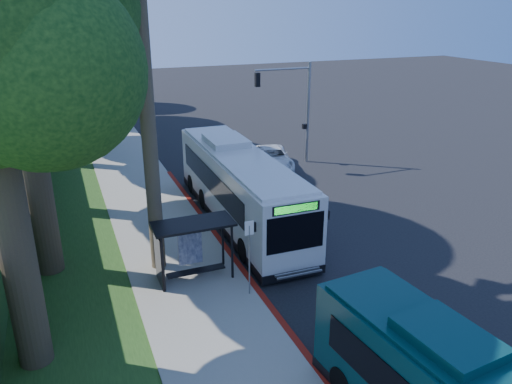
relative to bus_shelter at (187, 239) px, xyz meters
name	(u,v)px	position (x,y,z in m)	size (l,w,h in m)	color
ground	(312,225)	(7.26, 2.86, -1.81)	(140.00, 140.00, 0.00)	black
sidewalk	(172,248)	(-0.04, 2.86, -1.75)	(4.50, 70.00, 0.12)	gray
red_curb	(250,280)	(2.26, -1.14, -1.74)	(0.25, 30.00, 0.13)	maroon
grass_verge	(39,226)	(-5.74, 7.86, -1.78)	(8.00, 70.00, 0.06)	#234719
bus_shelter	(187,239)	(0.00, 0.00, 0.00)	(3.20, 1.51, 2.55)	black
stop_sign_pole	(249,248)	(1.86, -2.14, 0.28)	(0.35, 0.06, 3.17)	gray
traffic_signal_pole	(295,101)	(11.04, 12.86, 2.62)	(4.10, 0.30, 7.00)	gray
tree_2	(34,6)	(-4.64, 18.84, 8.67)	(8.82, 8.40, 15.12)	#382B1E
tree_4	(43,15)	(-4.14, 34.84, 7.92)	(8.40, 8.00, 14.14)	#382B1E
tree_5	(54,21)	(-3.16, 42.84, 7.16)	(7.35, 7.00, 12.86)	#382B1E
white_bus	(239,185)	(4.02, 4.90, 0.12)	(3.02, 13.28, 3.95)	silver
pickup	(272,158)	(9.14, 12.35, -1.09)	(2.39, 5.18, 1.44)	silver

